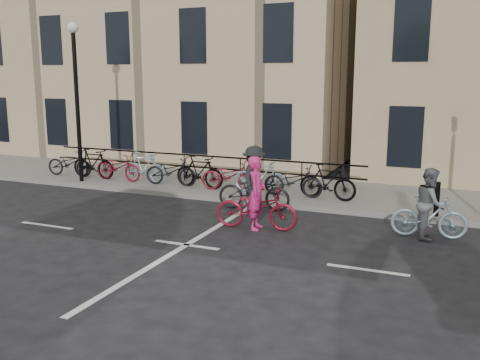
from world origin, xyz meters
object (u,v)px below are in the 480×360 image
at_px(cyclist_grey, 430,210).
at_px(cyclist_dark, 254,185).
at_px(cyclist_pink, 256,204).
at_px(lamp_post, 76,83).

relative_size(cyclist_grey, cyclist_dark, 0.83).
relative_size(cyclist_pink, cyclist_dark, 0.99).
bearing_deg(cyclist_grey, cyclist_dark, 72.12).
xyz_separation_m(lamp_post, cyclist_dark, (6.71, -0.84, -2.77)).
height_order(lamp_post, cyclist_dark, lamp_post).
bearing_deg(cyclist_pink, cyclist_grey, -84.76).
xyz_separation_m(cyclist_pink, cyclist_dark, (-0.76, 1.75, 0.09)).
xyz_separation_m(lamp_post, cyclist_pink, (7.46, -2.58, -2.86)).
bearing_deg(cyclist_dark, cyclist_pink, -164.15).
bearing_deg(cyclist_dark, cyclist_grey, -108.02).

